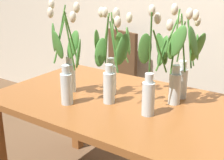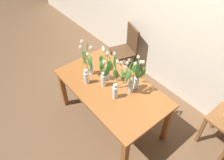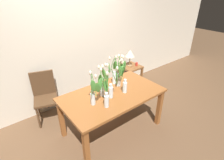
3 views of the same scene
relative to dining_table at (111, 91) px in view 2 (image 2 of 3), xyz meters
name	(u,v)px [view 2 (image 2 of 3)]	position (x,y,z in m)	size (l,w,h in m)	color
ground_plane	(111,119)	(0.00, 0.00, -0.65)	(18.00, 18.00, 0.00)	brown
room_wall_rear	(180,17)	(0.00, 1.27, 0.70)	(9.00, 0.10, 2.70)	beige
dining_table	(111,91)	(0.00, 0.00, 0.00)	(1.60, 0.90, 0.74)	brown
tulip_vase_0	(88,72)	(-0.27, -0.19, 0.27)	(0.16, 0.16, 0.56)	silver
tulip_vase_1	(89,64)	(-0.40, -0.08, 0.28)	(0.14, 0.18, 0.57)	silver
tulip_vase_2	(104,76)	(-0.08, -0.06, 0.27)	(0.26, 0.17, 0.53)	silver
tulip_vase_3	(108,68)	(-0.13, 0.05, 0.32)	(0.22, 0.21, 0.54)	silver
tulip_vase_4	(130,81)	(0.24, 0.11, 0.31)	(0.20, 0.21, 0.57)	silver
tulip_vase_5	(116,86)	(0.17, -0.06, 0.28)	(0.17, 0.18, 0.57)	silver
tulip_vase_6	(138,77)	(0.24, 0.25, 0.29)	(0.25, 0.18, 0.53)	silver
dining_chair	(127,48)	(-0.76, 1.00, -0.12)	(0.50, 0.50, 0.93)	#4C331E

